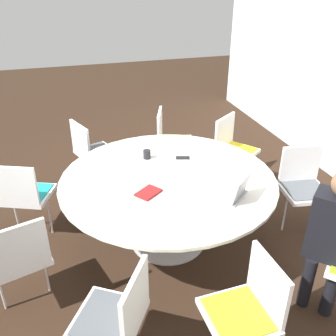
% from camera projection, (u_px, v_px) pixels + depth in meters
% --- Properties ---
extents(ground_plane, '(16.00, 16.00, 0.00)m').
position_uv_depth(ground_plane, '(168.00, 240.00, 3.82)').
color(ground_plane, black).
extents(conference_table, '(2.00, 2.00, 0.74)m').
position_uv_depth(conference_table, '(168.00, 187.00, 3.51)').
color(conference_table, '#B7B7BC').
rests_on(conference_table, ground_plane).
extents(chair_1, '(0.48, 0.50, 0.88)m').
position_uv_depth(chair_1, '(303.00, 182.00, 3.80)').
color(chair_1, white).
rests_on(chair_1, ground_plane).
extents(chair_2, '(0.60, 0.60, 0.88)m').
position_uv_depth(chair_2, '(233.00, 145.00, 4.58)').
color(chair_2, white).
rests_on(chair_2, ground_plane).
extents(chair_3, '(0.56, 0.55, 0.88)m').
position_uv_depth(chair_3, '(170.00, 137.00, 4.80)').
color(chair_3, white).
rests_on(chair_3, ground_plane).
extents(chair_4, '(0.56, 0.55, 0.88)m').
position_uv_depth(chair_4, '(91.00, 149.00, 4.49)').
color(chair_4, white).
rests_on(chair_4, ground_plane).
extents(chair_5, '(0.56, 0.57, 0.88)m').
position_uv_depth(chair_5, '(24.00, 192.00, 3.64)').
color(chair_5, white).
rests_on(chair_5, ground_plane).
extents(chair_6, '(0.53, 0.54, 0.88)m').
position_uv_depth(chair_6, '(19.00, 255.00, 2.85)').
color(chair_6, white).
rests_on(chair_6, ground_plane).
extents(chair_7, '(0.60, 0.59, 0.88)m').
position_uv_depth(chair_7, '(117.00, 314.00, 2.37)').
color(chair_7, white).
rests_on(chair_7, ground_plane).
extents(chair_8, '(0.46, 0.44, 0.88)m').
position_uv_depth(chair_8, '(248.00, 306.00, 2.42)').
color(chair_8, white).
rests_on(chair_8, ground_plane).
extents(person_0, '(0.41, 0.40, 1.23)m').
position_uv_depth(person_0, '(333.00, 232.00, 2.79)').
color(person_0, black).
rests_on(person_0, ground_plane).
extents(laptop, '(0.38, 0.38, 0.21)m').
position_uv_depth(laptop, '(234.00, 192.00, 3.14)').
color(laptop, '#99999E').
rests_on(laptop, conference_table).
extents(spiral_notebook, '(0.25, 0.26, 0.02)m').
position_uv_depth(spiral_notebook, '(148.00, 193.00, 3.22)').
color(spiral_notebook, maroon).
rests_on(spiral_notebook, conference_table).
extents(coffee_cup, '(0.08, 0.08, 0.09)m').
position_uv_depth(coffee_cup, '(147.00, 154.00, 3.79)').
color(coffee_cup, black).
rests_on(coffee_cup, conference_table).
extents(cell_phone, '(0.11, 0.15, 0.01)m').
position_uv_depth(cell_phone, '(183.00, 158.00, 3.81)').
color(cell_phone, black).
rests_on(cell_phone, conference_table).
extents(handbag, '(0.36, 0.16, 0.28)m').
position_uv_depth(handbag, '(214.00, 160.00, 5.08)').
color(handbag, '#661E56').
rests_on(handbag, ground_plane).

